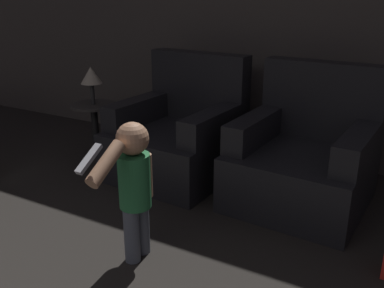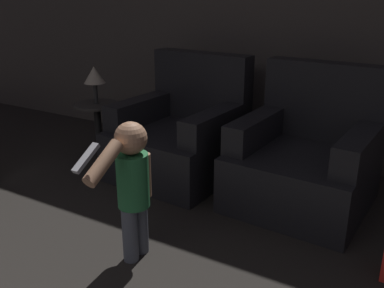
# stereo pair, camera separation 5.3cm
# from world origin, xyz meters

# --- Properties ---
(wall_back) EXTENTS (8.40, 0.05, 2.60)m
(wall_back) POSITION_xyz_m (0.00, 4.50, 1.30)
(wall_back) COLOR #423D38
(wall_back) RESTS_ON ground_plane
(armchair_left) EXTENTS (0.92, 0.94, 0.94)m
(armchair_left) POSITION_xyz_m (-0.32, 3.74, 0.31)
(armchair_left) COLOR black
(armchair_left) RESTS_ON ground_plane
(armchair_right) EXTENTS (0.92, 0.94, 0.94)m
(armchair_right) POSITION_xyz_m (0.68, 3.74, 0.31)
(armchair_right) COLOR black
(armchair_right) RESTS_ON ground_plane
(person_toddler) EXTENTS (0.17, 0.54, 0.78)m
(person_toddler) POSITION_xyz_m (0.08, 2.60, 0.46)
(person_toddler) COLOR #474C56
(person_toddler) RESTS_ON ground_plane
(side_table) EXTENTS (0.39, 0.39, 0.48)m
(side_table) POSITION_xyz_m (-1.14, 3.68, 0.39)
(side_table) COLOR black
(side_table) RESTS_ON ground_plane
(lamp) EXTENTS (0.18, 0.18, 0.32)m
(lamp) POSITION_xyz_m (-1.14, 3.68, 0.73)
(lamp) COLOR #262626
(lamp) RESTS_ON side_table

